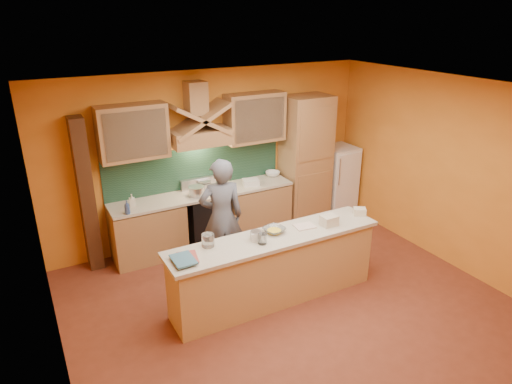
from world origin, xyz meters
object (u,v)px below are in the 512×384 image
stove (205,219)px  fridge (337,180)px  person (221,217)px  kitchen_scale (256,236)px  mixing_bowl (274,230)px

stove → fridge: 2.71m
stove → person: size_ratio=0.51×
stove → kitchen_scale: bearing=-91.9°
stove → mixing_bowl: (0.24, -1.80, 0.53)m
fridge → mixing_bowl: 3.07m
stove → mixing_bowl: bearing=-82.3°
fridge → mixing_bowl: (-2.46, -1.80, 0.33)m
stove → person: person is taller
stove → fridge: (2.70, 0.00, 0.20)m
fridge → person: bearing=-161.9°
stove → kitchen_scale: 1.95m
person → stove: bearing=-84.9°
mixing_bowl → person: bearing=111.5°
kitchen_scale → mixing_bowl: kitchen_scale is taller
mixing_bowl → kitchen_scale: bearing=-167.5°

